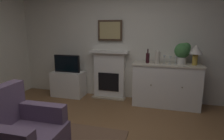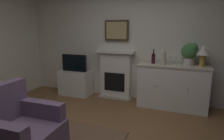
{
  "view_description": "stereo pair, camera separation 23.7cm",
  "coord_description": "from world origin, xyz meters",
  "px_view_note": "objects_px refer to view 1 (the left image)",
  "views": [
    {
      "loc": [
        0.74,
        -2.03,
        1.59
      ],
      "look_at": [
        0.03,
        0.56,
        1.0
      ],
      "focal_mm": 30.75,
      "sensor_mm": 36.0,
      "label": 1
    },
    {
      "loc": [
        0.97,
        -1.96,
        1.59
      ],
      "look_at": [
        0.03,
        0.56,
        1.0
      ],
      "focal_mm": 30.75,
      "sensor_mm": 36.0,
      "label": 2
    }
  ],
  "objects_px": {
    "wine_bottle": "(148,58)",
    "tv_cabinet": "(68,84)",
    "wine_glass_left": "(164,57)",
    "tv_set": "(67,64)",
    "sideboard_cabinet": "(166,85)",
    "fireplace_unit": "(110,74)",
    "wine_glass_center": "(170,58)",
    "armchair": "(19,134)",
    "vase_decorative": "(158,57)",
    "table_lamp": "(196,51)",
    "wine_glass_right": "(176,58)",
    "framed_picture": "(110,30)",
    "potted_plant_small": "(183,51)"
  },
  "relations": [
    {
      "from": "wine_glass_right",
      "to": "vase_decorative",
      "type": "relative_size",
      "value": 0.59
    },
    {
      "from": "fireplace_unit",
      "to": "vase_decorative",
      "type": "distance_m",
      "value": 1.19
    },
    {
      "from": "wine_bottle",
      "to": "vase_decorative",
      "type": "relative_size",
      "value": 1.03
    },
    {
      "from": "wine_bottle",
      "to": "tv_cabinet",
      "type": "height_order",
      "value": "wine_bottle"
    },
    {
      "from": "sideboard_cabinet",
      "to": "tv_cabinet",
      "type": "height_order",
      "value": "sideboard_cabinet"
    },
    {
      "from": "fireplace_unit",
      "to": "tv_cabinet",
      "type": "xyz_separation_m",
      "value": [
        -0.98,
        -0.16,
        -0.26
      ]
    },
    {
      "from": "sideboard_cabinet",
      "to": "potted_plant_small",
      "type": "distance_m",
      "value": 0.75
    },
    {
      "from": "table_lamp",
      "to": "wine_glass_right",
      "type": "bearing_deg",
      "value": 176.84
    },
    {
      "from": "fireplace_unit",
      "to": "sideboard_cabinet",
      "type": "bearing_deg",
      "value": -7.98
    },
    {
      "from": "table_lamp",
      "to": "wine_glass_center",
      "type": "xyz_separation_m",
      "value": [
        -0.46,
        -0.01,
        -0.16
      ]
    },
    {
      "from": "fireplace_unit",
      "to": "framed_picture",
      "type": "distance_m",
      "value": 0.99
    },
    {
      "from": "framed_picture",
      "to": "armchair",
      "type": "relative_size",
      "value": 0.6
    },
    {
      "from": "framed_picture",
      "to": "wine_glass_center",
      "type": "bearing_deg",
      "value": -10.12
    },
    {
      "from": "wine_glass_right",
      "to": "potted_plant_small",
      "type": "height_order",
      "value": "potted_plant_small"
    },
    {
      "from": "wine_bottle",
      "to": "table_lamp",
      "type": "bearing_deg",
      "value": -0.67
    },
    {
      "from": "wine_glass_center",
      "to": "sideboard_cabinet",
      "type": "bearing_deg",
      "value": 165.86
    },
    {
      "from": "vase_decorative",
      "to": "framed_picture",
      "type": "bearing_deg",
      "value": 165.65
    },
    {
      "from": "sideboard_cabinet",
      "to": "table_lamp",
      "type": "xyz_separation_m",
      "value": [
        0.51,
        0.0,
        0.72
      ]
    },
    {
      "from": "tv_cabinet",
      "to": "potted_plant_small",
      "type": "bearing_deg",
      "value": 0.69
    },
    {
      "from": "tv_cabinet",
      "to": "tv_set",
      "type": "distance_m",
      "value": 0.49
    },
    {
      "from": "framed_picture",
      "to": "wine_bottle",
      "type": "xyz_separation_m",
      "value": [
        0.87,
        -0.21,
        -0.55
      ]
    },
    {
      "from": "framed_picture",
      "to": "table_lamp",
      "type": "distance_m",
      "value": 1.82
    },
    {
      "from": "fireplace_unit",
      "to": "wine_glass_center",
      "type": "bearing_deg",
      "value": -8.18
    },
    {
      "from": "framed_picture",
      "to": "wine_glass_right",
      "type": "height_order",
      "value": "framed_picture"
    },
    {
      "from": "fireplace_unit",
      "to": "wine_glass_center",
      "type": "distance_m",
      "value": 1.4
    },
    {
      "from": "fireplace_unit",
      "to": "table_lamp",
      "type": "bearing_deg",
      "value": -5.72
    },
    {
      "from": "fireplace_unit",
      "to": "wine_bottle",
      "type": "xyz_separation_m",
      "value": [
        0.87,
        -0.17,
        0.45
      ]
    },
    {
      "from": "wine_glass_right",
      "to": "tv_cabinet",
      "type": "xyz_separation_m",
      "value": [
        -2.39,
        -0.0,
        -0.72
      ]
    },
    {
      "from": "sideboard_cabinet",
      "to": "tv_set",
      "type": "distance_m",
      "value": 2.27
    },
    {
      "from": "sideboard_cabinet",
      "to": "tv_cabinet",
      "type": "bearing_deg",
      "value": 179.62
    },
    {
      "from": "vase_decorative",
      "to": "armchair",
      "type": "height_order",
      "value": "vase_decorative"
    },
    {
      "from": "vase_decorative",
      "to": "tv_set",
      "type": "distance_m",
      "value": 2.06
    },
    {
      "from": "wine_glass_left",
      "to": "wine_glass_center",
      "type": "xyz_separation_m",
      "value": [
        0.11,
        -0.05,
        0.0
      ]
    },
    {
      "from": "wine_bottle",
      "to": "tv_set",
      "type": "bearing_deg",
      "value": -179.41
    },
    {
      "from": "potted_plant_small",
      "to": "armchair",
      "type": "height_order",
      "value": "potted_plant_small"
    },
    {
      "from": "wine_glass_right",
      "to": "armchair",
      "type": "relative_size",
      "value": 0.18
    },
    {
      "from": "potted_plant_small",
      "to": "armchair",
      "type": "distance_m",
      "value": 3.12
    },
    {
      "from": "wine_glass_left",
      "to": "tv_set",
      "type": "xyz_separation_m",
      "value": [
        -2.17,
        -0.05,
        -0.22
      ]
    },
    {
      "from": "wine_glass_right",
      "to": "armchair",
      "type": "distance_m",
      "value": 2.99
    },
    {
      "from": "wine_glass_center",
      "to": "vase_decorative",
      "type": "relative_size",
      "value": 0.59
    },
    {
      "from": "fireplace_unit",
      "to": "table_lamp",
      "type": "xyz_separation_m",
      "value": [
        1.77,
        -0.18,
        0.62
      ]
    },
    {
      "from": "wine_bottle",
      "to": "tv_cabinet",
      "type": "bearing_deg",
      "value": 179.86
    },
    {
      "from": "tv_set",
      "to": "armchair",
      "type": "xyz_separation_m",
      "value": [
        0.59,
        -2.28,
        -0.4
      ]
    },
    {
      "from": "framed_picture",
      "to": "sideboard_cabinet",
      "type": "relative_size",
      "value": 0.4
    },
    {
      "from": "vase_decorative",
      "to": "armchair",
      "type": "distance_m",
      "value": 2.74
    },
    {
      "from": "armchair",
      "to": "sideboard_cabinet",
      "type": "bearing_deg",
      "value": 54.15
    },
    {
      "from": "sideboard_cabinet",
      "to": "framed_picture",
      "type": "bearing_deg",
      "value": 170.02
    },
    {
      "from": "sideboard_cabinet",
      "to": "wine_bottle",
      "type": "relative_size",
      "value": 4.69
    },
    {
      "from": "potted_plant_small",
      "to": "fireplace_unit",
      "type": "bearing_deg",
      "value": 175.11
    },
    {
      "from": "sideboard_cabinet",
      "to": "armchair",
      "type": "height_order",
      "value": "armchair"
    }
  ]
}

